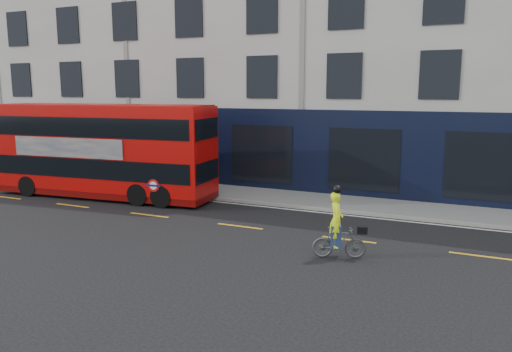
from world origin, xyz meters
The scene contains 8 objects.
ground centered at (0.00, 0.00, 0.00)m, with size 120.00×120.00×0.00m, color black.
pavement centered at (0.00, 6.50, 0.06)m, with size 60.00×3.00×0.12m, color slate.
kerb centered at (0.00, 5.00, 0.07)m, with size 60.00×0.12×0.13m, color gray.
building_terrace centered at (0.00, 12.94, 7.49)m, with size 50.00×10.07×15.00m.
road_edge_line centered at (0.00, 4.70, 0.00)m, with size 58.00×0.10×0.01m, color silver.
lane_dashes centered at (0.00, 1.50, 0.00)m, with size 58.00×0.12×0.01m, color orange, non-canonical shape.
bus centered at (-7.96, 3.54, 2.18)m, with size 10.71×3.28×4.25m.
cyclist centered at (4.14, -0.41, 0.74)m, with size 1.62×0.93×2.18m.
Camera 1 is at (7.77, -14.19, 4.85)m, focal length 35.00 mm.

